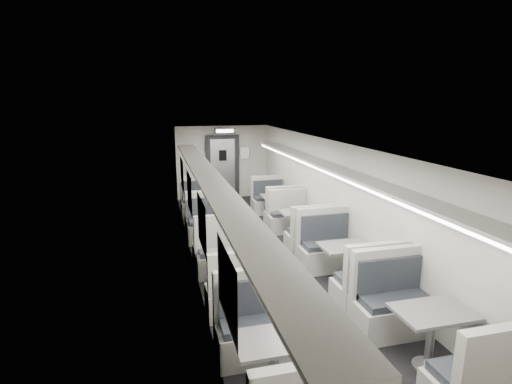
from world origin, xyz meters
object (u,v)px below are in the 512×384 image
booth_right_c (346,266)px  booth_right_b (298,226)px  booth_left_a (202,210)px  booth_left_d (274,368)px  booth_right_d (430,339)px  exit_sign (225,131)px  passenger (212,201)px  booth_left_b (214,236)px  booth_right_a (276,207)px  booth_left_c (230,271)px  vestibule_door (223,168)px

booth_right_c → booth_right_b: bearing=90.0°
booth_left_a → booth_left_d: bearing=-90.0°
booth_right_d → exit_sign: bearing=96.5°
booth_left_d → passenger: (0.12, 5.63, 0.46)m
booth_right_d → exit_sign: (-1.00, 8.72, 1.88)m
booth_right_c → booth_left_a: bearing=114.8°
booth_right_b → booth_left_b: bearing=-172.8°
booth_right_a → exit_sign: size_ratio=3.22×
booth_left_c → vestibule_door: vestibule_door is taller
booth_right_a → passenger: passenger is taller
booth_left_a → booth_left_b: size_ratio=0.98×
booth_right_d → booth_left_c: bearing=127.6°
booth_left_c → booth_left_d: 2.62m
booth_left_d → booth_right_b: (2.00, 4.70, -0.01)m
booth_left_d → booth_right_c: (2.00, 2.29, 0.02)m
booth_left_a → booth_right_a: booth_left_a is taller
booth_right_a → exit_sign: bearing=113.4°
booth_left_d → exit_sign: exit_sign is taller
booth_left_c → exit_sign: bearing=80.7°
booth_left_a → booth_left_d: size_ratio=0.98×
booth_right_c → vestibule_door: size_ratio=1.06×
booth_left_c → booth_right_a: bearing=62.3°
booth_left_d → exit_sign: size_ratio=3.42×
booth_left_c → booth_right_c: 2.03m
booth_left_a → booth_left_b: bearing=-90.0°
booth_right_a → passenger: 2.10m
booth_left_c → booth_left_d: (0.00, -2.62, 0.01)m
booth_right_d → exit_sign: size_ratio=3.60×
booth_left_c → booth_right_a: booth_left_c is taller
booth_left_a → passenger: size_ratio=1.24×
booth_left_b → vestibule_door: size_ratio=1.01×
booth_right_d → booth_left_d: bearing=-179.2°
booth_left_b → booth_left_d: bearing=-90.0°
booth_right_c → booth_right_d: bearing=-90.0°
booth_right_d → vestibule_door: vestibule_door is taller
booth_left_c → booth_right_a: (2.00, 3.81, -0.01)m
booth_left_b → passenger: 1.27m
booth_left_b → booth_left_a: bearing=90.0°
vestibule_door → booth_left_a: bearing=-110.9°
booth_right_a → vestibule_door: 3.05m
booth_right_c → booth_left_b: bearing=132.8°
booth_left_a → booth_right_d: bearing=-73.1°
booth_right_b → passenger: 2.15m
booth_left_c → booth_right_c: size_ratio=0.92×
booth_left_d → booth_right_a: bearing=72.7°
passenger → exit_sign: bearing=70.7°
vestibule_door → booth_right_a: bearing=-70.4°
booth_right_a → booth_right_d: booth_right_d is taller
booth_left_c → vestibule_door: bearing=81.4°
booth_left_a → booth_left_c: booth_left_a is taller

